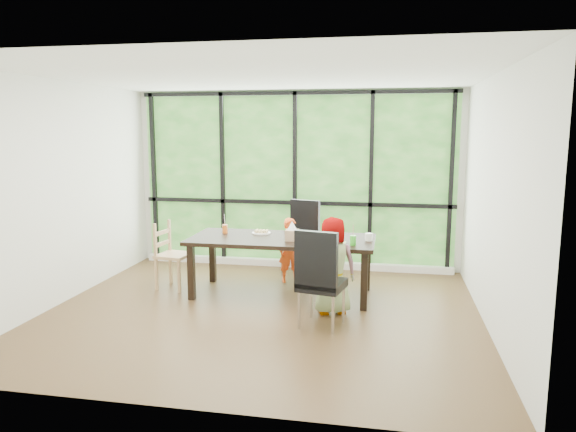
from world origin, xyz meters
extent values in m
plane|color=black|center=(0.00, 0.00, 0.00)|extent=(5.00, 5.00, 0.00)
plane|color=silver|center=(0.00, 2.25, 1.35)|extent=(5.00, 0.00, 5.00)
cube|color=#1F4B19|center=(0.00, 2.23, 1.35)|extent=(4.80, 0.02, 2.65)
cube|color=silver|center=(0.00, 2.15, 0.05)|extent=(4.80, 0.12, 0.10)
cube|color=black|center=(0.10, 0.71, 0.38)|extent=(2.38, 1.11, 0.75)
cube|color=black|center=(0.15, 1.75, 0.54)|extent=(0.57, 0.57, 1.08)
cube|color=black|center=(0.74, -0.30, 0.54)|extent=(0.54, 0.54, 1.08)
cube|color=tan|center=(-1.38, 0.73, 0.45)|extent=(0.45, 0.47, 0.90)
imported|color=#FA541A|center=(0.10, 1.32, 0.45)|extent=(0.39, 0.32, 0.91)
imported|color=gray|center=(0.79, 0.14, 0.57)|extent=(0.64, 0.52, 1.13)
cube|color=tan|center=(0.72, 0.48, 0.75)|extent=(0.40, 0.30, 0.01)
cylinder|color=white|center=(-0.23, 0.93, 0.76)|extent=(0.25, 0.25, 0.02)
cylinder|color=white|center=(0.70, 0.49, 0.76)|extent=(0.23, 0.23, 0.01)
cylinder|color=orange|center=(-0.71, 0.87, 0.81)|extent=(0.07, 0.07, 0.11)
cylinder|color=#3FD630|center=(1.02, 0.43, 0.81)|extent=(0.07, 0.07, 0.12)
cylinder|color=white|center=(1.19, 0.73, 0.80)|extent=(0.09, 0.09, 0.09)
cube|color=tan|center=(0.26, 0.57, 0.82)|extent=(0.16, 0.16, 0.13)
cylinder|color=white|center=(-0.71, 0.87, 0.90)|extent=(0.01, 0.04, 0.20)
cylinder|color=pink|center=(1.02, 0.43, 0.91)|extent=(0.01, 0.04, 0.20)
cone|color=white|center=(0.26, 0.57, 0.94)|extent=(0.12, 0.12, 0.11)
camera|label=1|loc=(1.43, -5.83, 2.11)|focal=33.37mm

